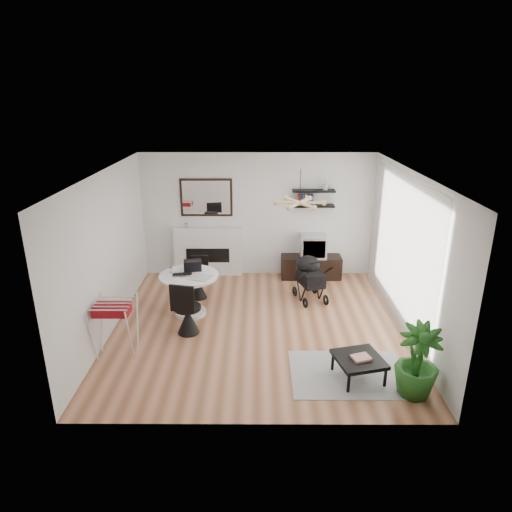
{
  "coord_description": "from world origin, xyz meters",
  "views": [
    {
      "loc": [
        0.01,
        -7.11,
        3.9
      ],
      "look_at": [
        -0.03,
        0.4,
        1.17
      ],
      "focal_mm": 32.0,
      "sensor_mm": 36.0,
      "label": 1
    }
  ],
  "objects_px": {
    "drying_rack": "(115,328)",
    "crt_tv": "(313,246)",
    "potted_plant": "(417,361)",
    "dining_table": "(190,288)",
    "fireplace": "(208,245)",
    "stroller": "(310,280)",
    "tv_console": "(311,267)",
    "coffee_table": "(359,360)"
  },
  "relations": [
    {
      "from": "fireplace",
      "to": "dining_table",
      "type": "height_order",
      "value": "fireplace"
    },
    {
      "from": "tv_console",
      "to": "crt_tv",
      "type": "distance_m",
      "value": 0.49
    },
    {
      "from": "fireplace",
      "to": "crt_tv",
      "type": "height_order",
      "value": "fireplace"
    },
    {
      "from": "fireplace",
      "to": "crt_tv",
      "type": "distance_m",
      "value": 2.31
    },
    {
      "from": "crt_tv",
      "to": "fireplace",
      "type": "bearing_deg",
      "value": 175.91
    },
    {
      "from": "potted_plant",
      "to": "drying_rack",
      "type": "bearing_deg",
      "value": 167.52
    },
    {
      "from": "potted_plant",
      "to": "dining_table",
      "type": "bearing_deg",
      "value": 144.88
    },
    {
      "from": "crt_tv",
      "to": "coffee_table",
      "type": "xyz_separation_m",
      "value": [
        0.24,
        -3.78,
        -0.43
      ]
    },
    {
      "from": "dining_table",
      "to": "stroller",
      "type": "relative_size",
      "value": 1.11
    },
    {
      "from": "dining_table",
      "to": "stroller",
      "type": "height_order",
      "value": "stroller"
    },
    {
      "from": "dining_table",
      "to": "drying_rack",
      "type": "distance_m",
      "value": 1.7
    },
    {
      "from": "crt_tv",
      "to": "drying_rack",
      "type": "bearing_deg",
      "value": -136.68
    },
    {
      "from": "crt_tv",
      "to": "stroller",
      "type": "distance_m",
      "value": 1.17
    },
    {
      "from": "tv_console",
      "to": "drying_rack",
      "type": "relative_size",
      "value": 1.42
    },
    {
      "from": "fireplace",
      "to": "coffee_table",
      "type": "relative_size",
      "value": 2.77
    },
    {
      "from": "coffee_table",
      "to": "crt_tv",
      "type": "bearing_deg",
      "value": 93.65
    },
    {
      "from": "fireplace",
      "to": "stroller",
      "type": "bearing_deg",
      "value": -31.03
    },
    {
      "from": "coffee_table",
      "to": "stroller",
      "type": "bearing_deg",
      "value": 98.96
    },
    {
      "from": "stroller",
      "to": "potted_plant",
      "type": "xyz_separation_m",
      "value": [
        1.11,
        -3.03,
        0.11
      ]
    },
    {
      "from": "dining_table",
      "to": "coffee_table",
      "type": "relative_size",
      "value": 1.37
    },
    {
      "from": "stroller",
      "to": "coffee_table",
      "type": "height_order",
      "value": "stroller"
    },
    {
      "from": "fireplace",
      "to": "crt_tv",
      "type": "bearing_deg",
      "value": -4.09
    },
    {
      "from": "crt_tv",
      "to": "coffee_table",
      "type": "height_order",
      "value": "crt_tv"
    },
    {
      "from": "fireplace",
      "to": "dining_table",
      "type": "xyz_separation_m",
      "value": [
        -0.14,
        -1.94,
        -0.17
      ]
    },
    {
      "from": "fireplace",
      "to": "crt_tv",
      "type": "xyz_separation_m",
      "value": [
        2.3,
        -0.16,
        0.05
      ]
    },
    {
      "from": "drying_rack",
      "to": "coffee_table",
      "type": "xyz_separation_m",
      "value": [
        3.63,
        -0.59,
        -0.18
      ]
    },
    {
      "from": "coffee_table",
      "to": "tv_console",
      "type": "bearing_deg",
      "value": 94.03
    },
    {
      "from": "fireplace",
      "to": "potted_plant",
      "type": "relative_size",
      "value": 2.08
    },
    {
      "from": "tv_console",
      "to": "potted_plant",
      "type": "bearing_deg",
      "value": -77.07
    },
    {
      "from": "drying_rack",
      "to": "potted_plant",
      "type": "xyz_separation_m",
      "value": [
        4.31,
        -0.95,
        0.04
      ]
    },
    {
      "from": "fireplace",
      "to": "tv_console",
      "type": "relative_size",
      "value": 1.66
    },
    {
      "from": "tv_console",
      "to": "drying_rack",
      "type": "distance_m",
      "value": 4.64
    },
    {
      "from": "crt_tv",
      "to": "dining_table",
      "type": "relative_size",
      "value": 0.52
    },
    {
      "from": "dining_table",
      "to": "stroller",
      "type": "distance_m",
      "value": 2.36
    },
    {
      "from": "drying_rack",
      "to": "crt_tv",
      "type": "bearing_deg",
      "value": 43.51
    },
    {
      "from": "potted_plant",
      "to": "stroller",
      "type": "bearing_deg",
      "value": 110.06
    },
    {
      "from": "potted_plant",
      "to": "crt_tv",
      "type": "bearing_deg",
      "value": 102.61
    },
    {
      "from": "dining_table",
      "to": "drying_rack",
      "type": "relative_size",
      "value": 1.17
    },
    {
      "from": "drying_rack",
      "to": "coffee_table",
      "type": "distance_m",
      "value": 3.68
    },
    {
      "from": "crt_tv",
      "to": "potted_plant",
      "type": "distance_m",
      "value": 4.25
    },
    {
      "from": "fireplace",
      "to": "drying_rack",
      "type": "relative_size",
      "value": 2.36
    },
    {
      "from": "coffee_table",
      "to": "dining_table",
      "type": "bearing_deg",
      "value": 143.19
    }
  ]
}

